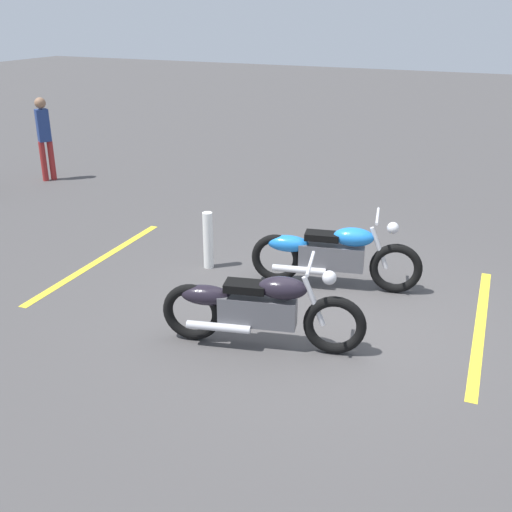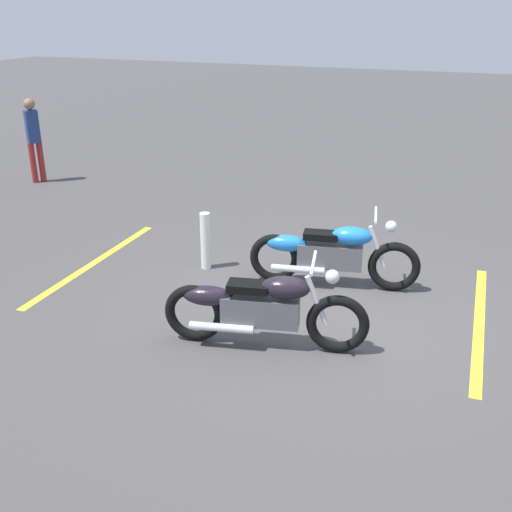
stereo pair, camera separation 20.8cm
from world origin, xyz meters
name	(u,v)px [view 2 (the right image)]	position (x,y,z in m)	size (l,w,h in m)	color
ground_plane	(325,317)	(0.00, 0.00, 0.00)	(60.00, 60.00, 0.00)	#474444
motorcycle_bright_foreground	(329,253)	(0.22, -0.88, 0.46)	(2.21, 0.75, 1.04)	black
motorcycle_dark_foreground	(259,308)	(0.48, 0.91, 0.46)	(2.20, 0.78, 1.04)	black
bystander_secondary	(34,136)	(7.27, -3.53, 0.96)	(0.29, 0.31, 1.72)	maroon
bollard_post	(205,241)	(1.98, -0.79, 0.41)	(0.14, 0.14, 0.82)	white
parking_stripe_near	(479,323)	(-1.72, -0.55, 0.00)	(3.20, 0.12, 0.01)	yellow
parking_stripe_mid	(94,263)	(3.56, -0.33, 0.00)	(3.20, 0.12, 0.01)	yellow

